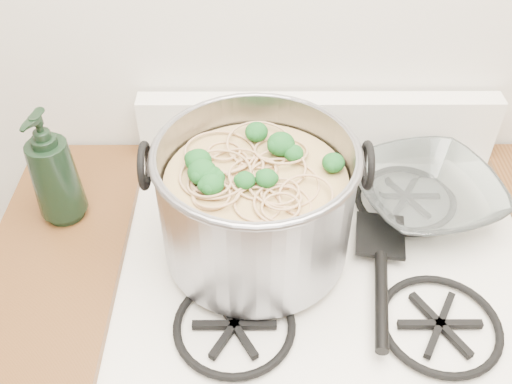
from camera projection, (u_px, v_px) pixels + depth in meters
name	position (u px, v px, depth m)	size (l,w,h in m)	color
counter_left	(100.00, 382.00, 1.36)	(0.25, 0.65, 0.92)	silver
stock_pot	(256.00, 204.00, 0.98)	(0.37, 0.34, 0.23)	gray
spatula	(381.00, 233.00, 1.06)	(0.29, 0.31, 0.02)	black
glass_bowl	(424.00, 200.00, 1.13)	(0.11, 0.11, 0.03)	white
bottle	(52.00, 167.00, 1.04)	(0.09, 0.09, 0.24)	black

